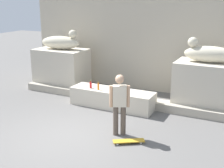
{
  "coord_description": "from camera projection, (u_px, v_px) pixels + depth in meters",
  "views": [
    {
      "loc": [
        4.28,
        -6.06,
        3.57
      ],
      "look_at": [
        0.45,
        1.63,
        1.1
      ],
      "focal_mm": 48.47,
      "sensor_mm": 36.0,
      "label": 1
    }
  ],
  "objects": [
    {
      "name": "statue_reclining_left",
      "position": [
        61.0,
        42.0,
        11.92
      ],
      "size": [
        1.66,
        0.79,
        0.78
      ],
      "rotation": [
        0.0,
        0.0,
        0.15
      ],
      "color": "beige",
      "rests_on": "pedestal_left"
    },
    {
      "name": "bottle_green",
      "position": [
        120.0,
        90.0,
        9.72
      ],
      "size": [
        0.08,
        0.08,
        0.25
      ],
      "color": "#1E722D",
      "rests_on": "ledge_block"
    },
    {
      "name": "stair_step",
      "position": [
        119.0,
        99.0,
        10.62
      ],
      "size": [
        7.76,
        0.5,
        0.27
      ],
      "primitive_type": "cube",
      "color": "#A9A08F",
      "rests_on": "ground_plane"
    },
    {
      "name": "ground_plane",
      "position": [
        69.0,
        137.0,
        8.03
      ],
      "size": [
        40.0,
        40.0,
        0.0
      ],
      "primitive_type": "plane",
      "color": "#605E5B"
    },
    {
      "name": "pedestal_right",
      "position": [
        207.0,
        86.0,
        9.77
      ],
      "size": [
        2.04,
        1.26,
        1.58
      ],
      "primitive_type": "cube",
      "color": "beige",
      "rests_on": "ground_plane"
    },
    {
      "name": "bottle_red",
      "position": [
        91.0,
        85.0,
        10.21
      ],
      "size": [
        0.08,
        0.08,
        0.27
      ],
      "color": "red",
      "rests_on": "ledge_block"
    },
    {
      "name": "skater",
      "position": [
        120.0,
        102.0,
        7.91
      ],
      "size": [
        0.49,
        0.34,
        1.67
      ],
      "rotation": [
        0.0,
        0.0,
        0.46
      ],
      "color": "brown",
      "rests_on": "ground_plane"
    },
    {
      "name": "bottle_orange",
      "position": [
        98.0,
        86.0,
        10.03
      ],
      "size": [
        0.06,
        0.06,
        0.28
      ],
      "color": "orange",
      "rests_on": "ledge_block"
    },
    {
      "name": "facade_wall",
      "position": [
        142.0,
        24.0,
        11.8
      ],
      "size": [
        9.55,
        0.6,
        5.09
      ],
      "primitive_type": "cube",
      "color": "#BDB29D",
      "rests_on": "ground_plane"
    },
    {
      "name": "ledge_block",
      "position": [
        112.0,
        98.0,
        10.14
      ],
      "size": [
        2.87,
        0.8,
        0.61
      ],
      "primitive_type": "cube",
      "color": "beige",
      "rests_on": "ground_plane"
    },
    {
      "name": "statue_reclining_right",
      "position": [
        209.0,
        54.0,
        9.49
      ],
      "size": [
        1.64,
        0.67,
        0.78
      ],
      "rotation": [
        0.0,
        0.0,
        3.21
      ],
      "color": "beige",
      "rests_on": "pedestal_right"
    },
    {
      "name": "skateboard",
      "position": [
        129.0,
        141.0,
        7.66
      ],
      "size": [
        0.78,
        0.6,
        0.08
      ],
      "rotation": [
        0.0,
        0.0,
        0.58
      ],
      "color": "gold",
      "rests_on": "ground_plane"
    },
    {
      "name": "pedestal_left",
      "position": [
        62.0,
        69.0,
        12.22
      ],
      "size": [
        2.04,
        1.26,
        1.58
      ],
      "primitive_type": "cube",
      "color": "beige",
      "rests_on": "ground_plane"
    }
  ]
}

